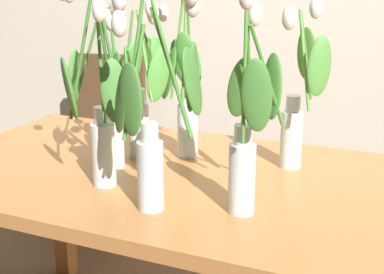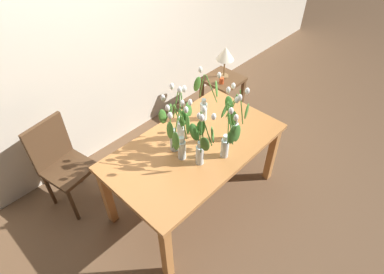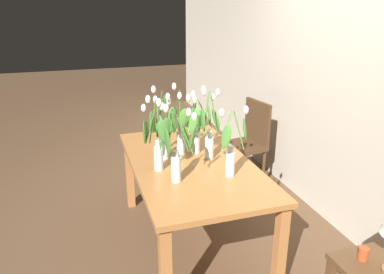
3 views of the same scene
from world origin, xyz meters
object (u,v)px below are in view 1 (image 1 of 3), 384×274
at_px(dining_table, 172,199).
at_px(tulip_vase_4, 298,110).
at_px(tulip_vase_1, 249,133).
at_px(tulip_vase_3, 104,111).
at_px(tulip_vase_5, 143,93).
at_px(tulip_vase_2, 109,111).
at_px(tulip_vase_6, 154,124).
at_px(dining_chair, 104,133).
at_px(tulip_vase_0, 185,95).

xyz_separation_m(dining_table, tulip_vase_4, (0.34, 0.19, 0.28)).
xyz_separation_m(tulip_vase_1, tulip_vase_3, (-0.42, -0.00, 0.01)).
xyz_separation_m(tulip_vase_4, tulip_vase_5, (-0.49, -0.10, 0.03)).
relative_size(dining_table, tulip_vase_4, 3.04).
distance_m(tulip_vase_2, tulip_vase_6, 0.39).
bearing_deg(dining_chair, tulip_vase_2, -55.51).
xyz_separation_m(tulip_vase_5, tulip_vase_6, (0.24, -0.38, 0.01)).
height_order(tulip_vase_4, dining_chair, tulip_vase_4).
xyz_separation_m(dining_table, tulip_vase_1, (0.30, -0.18, 0.30)).
xyz_separation_m(tulip_vase_3, dining_chair, (-0.73, 1.09, -0.44)).
relative_size(tulip_vase_2, tulip_vase_3, 0.97).
bearing_deg(tulip_vase_6, tulip_vase_3, 153.26).
xyz_separation_m(dining_table, tulip_vase_5, (-0.15, 0.09, 0.31)).
relative_size(tulip_vase_1, tulip_vase_6, 0.99).
bearing_deg(tulip_vase_5, tulip_vase_1, -31.32).
bearing_deg(dining_table, tulip_vase_1, -30.83).
distance_m(tulip_vase_0, dining_chair, 1.20).
height_order(tulip_vase_0, tulip_vase_5, tulip_vase_0).
distance_m(dining_table, tulip_vase_3, 0.38).
bearing_deg(tulip_vase_0, tulip_vase_4, 6.81).
bearing_deg(tulip_vase_6, tulip_vase_0, 105.21).
bearing_deg(tulip_vase_1, tulip_vase_2, 163.71).
distance_m(tulip_vase_0, tulip_vase_4, 0.37).
bearing_deg(tulip_vase_1, tulip_vase_4, 84.15).
bearing_deg(tulip_vase_0, tulip_vase_2, -133.42).
distance_m(tulip_vase_5, dining_chair, 1.16).
bearing_deg(tulip_vase_3, dining_table, 56.37).
relative_size(tulip_vase_0, tulip_vase_1, 1.03).
xyz_separation_m(dining_table, dining_chair, (-0.85, 0.92, -0.12)).
relative_size(tulip_vase_1, tulip_vase_4, 1.07).
xyz_separation_m(tulip_vase_2, tulip_vase_5, (0.05, 0.13, 0.04)).
relative_size(tulip_vase_4, tulip_vase_6, 0.92).
xyz_separation_m(tulip_vase_1, tulip_vase_2, (-0.50, 0.15, -0.03)).
xyz_separation_m(tulip_vase_0, tulip_vase_6, (0.12, -0.44, 0.02)).
distance_m(tulip_vase_0, tulip_vase_3, 0.34).
relative_size(dining_table, tulip_vase_6, 2.80).
height_order(tulip_vase_1, tulip_vase_5, tulip_vase_1).
relative_size(tulip_vase_4, dining_chair, 0.57).
bearing_deg(tulip_vase_5, tulip_vase_3, -83.56).
xyz_separation_m(tulip_vase_2, tulip_vase_3, (0.08, -0.15, 0.04)).
height_order(tulip_vase_2, tulip_vase_3, tulip_vase_3).
bearing_deg(tulip_vase_5, tulip_vase_6, -57.43).
bearing_deg(tulip_vase_4, tulip_vase_3, -140.80).
xyz_separation_m(dining_table, tulip_vase_6, (0.09, -0.29, 0.32)).
height_order(tulip_vase_1, tulip_vase_4, tulip_vase_1).
height_order(tulip_vase_0, tulip_vase_2, tulip_vase_0).
distance_m(tulip_vase_1, tulip_vase_4, 0.37).
distance_m(tulip_vase_0, tulip_vase_6, 0.45).
relative_size(tulip_vase_0, tulip_vase_4, 1.10).
relative_size(tulip_vase_0, tulip_vase_3, 1.01).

